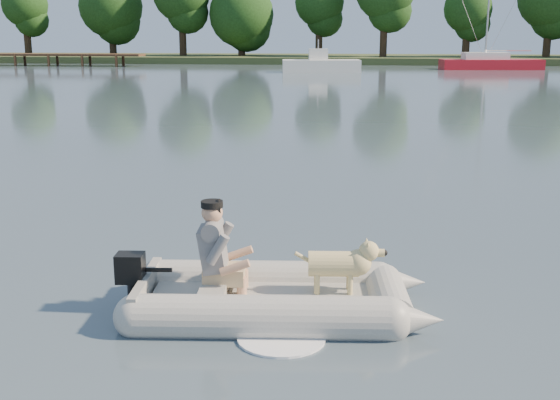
# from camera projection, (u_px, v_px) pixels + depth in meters

# --- Properties ---
(water) EXTENTS (160.00, 160.00, 0.00)m
(water) POSITION_uv_depth(u_px,v_px,m) (226.00, 301.00, 8.17)
(water) COLOR slate
(water) RESTS_ON ground
(shore_bank) EXTENTS (160.00, 12.00, 0.70)m
(shore_bank) POSITION_uv_depth(u_px,v_px,m) (344.00, 59.00, 67.98)
(shore_bank) COLOR #47512D
(shore_bank) RESTS_ON water
(dock) EXTENTS (18.00, 2.00, 1.04)m
(dock) POSITION_uv_depth(u_px,v_px,m) (42.00, 60.00, 61.04)
(dock) COLOR #4C331E
(dock) RESTS_ON water
(treeline) EXTENTS (90.39, 7.35, 9.27)m
(treeline) POSITION_uv_depth(u_px,v_px,m) (437.00, 4.00, 64.96)
(treeline) COLOR #332316
(treeline) RESTS_ON shore_bank
(dinghy) EXTENTS (4.67, 3.25, 1.36)m
(dinghy) POSITION_uv_depth(u_px,v_px,m) (276.00, 263.00, 7.73)
(dinghy) COLOR #999994
(dinghy) RESTS_ON water
(man) EXTENTS (0.76, 0.66, 1.05)m
(man) POSITION_uv_depth(u_px,v_px,m) (215.00, 245.00, 7.75)
(man) COLOR slate
(man) RESTS_ON dinghy
(dog) EXTENTS (0.93, 0.40, 0.61)m
(dog) POSITION_uv_depth(u_px,v_px,m) (333.00, 268.00, 7.77)
(dog) COLOR tan
(dog) RESTS_ON dinghy
(outboard_motor) EXTENTS (0.43, 0.32, 0.77)m
(outboard_motor) POSITION_uv_depth(u_px,v_px,m) (131.00, 285.00, 7.84)
(outboard_motor) COLOR black
(outboard_motor) RESTS_ON dinghy
(motorboat) EXTENTS (6.13, 2.95, 2.50)m
(motorboat) POSITION_uv_depth(u_px,v_px,m) (321.00, 57.00, 51.49)
(motorboat) COLOR white
(motorboat) RESTS_ON water
(sailboat) EXTENTS (8.02, 3.12, 10.75)m
(sailboat) POSITION_uv_depth(u_px,v_px,m) (490.00, 63.00, 55.50)
(sailboat) COLOR #AC131F
(sailboat) RESTS_ON water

